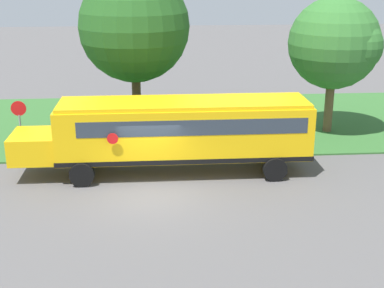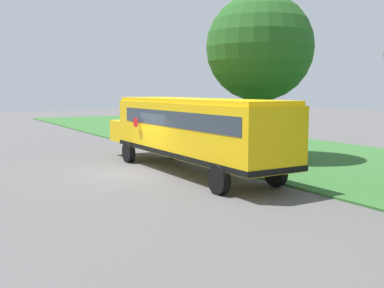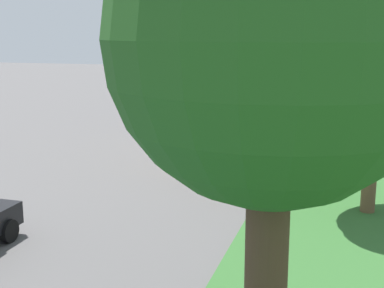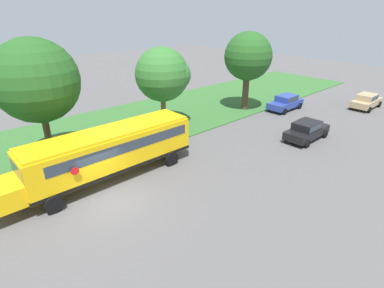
# 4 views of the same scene
# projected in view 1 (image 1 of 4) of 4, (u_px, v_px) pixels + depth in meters

# --- Properties ---
(ground_plane) EXTENTS (120.00, 120.00, 0.00)m
(ground_plane) POSITION_uv_depth(u_px,v_px,m) (150.00, 196.00, 20.70)
(ground_plane) COLOR #565454
(grass_verge) EXTENTS (12.00, 80.00, 0.08)m
(grass_verge) POSITION_uv_depth(u_px,v_px,m) (150.00, 122.00, 30.13)
(grass_verge) COLOR #33662D
(grass_verge) RESTS_ON ground
(school_bus) EXTENTS (2.84, 12.42, 3.16)m
(school_bus) POSITION_uv_depth(u_px,v_px,m) (177.00, 130.00, 22.44)
(school_bus) COLOR yellow
(school_bus) RESTS_ON ground
(oak_tree_beside_bus) EXTENTS (5.41, 5.41, 8.35)m
(oak_tree_beside_bus) POSITION_uv_depth(u_px,v_px,m) (134.00, 27.00, 26.00)
(oak_tree_beside_bus) COLOR #4C3826
(oak_tree_beside_bus) RESTS_ON ground
(oak_tree_roadside_mid) EXTENTS (4.64, 4.64, 7.04)m
(oak_tree_roadside_mid) POSITION_uv_depth(u_px,v_px,m) (338.00, 44.00, 26.88)
(oak_tree_roadside_mid) COLOR brown
(oak_tree_roadside_mid) RESTS_ON ground
(stop_sign) EXTENTS (0.08, 0.68, 2.74)m
(stop_sign) POSITION_uv_depth(u_px,v_px,m) (20.00, 123.00, 24.07)
(stop_sign) COLOR gray
(stop_sign) RESTS_ON ground
(park_bench) EXTENTS (1.66, 0.73, 0.92)m
(park_bench) POSITION_uv_depth(u_px,v_px,m) (181.00, 132.00, 26.98)
(park_bench) COLOR brown
(park_bench) RESTS_ON ground
(trash_bin) EXTENTS (0.56, 0.56, 0.90)m
(trash_bin) POSITION_uv_depth(u_px,v_px,m) (57.00, 143.00, 25.39)
(trash_bin) COLOR #2D4C33
(trash_bin) RESTS_ON ground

